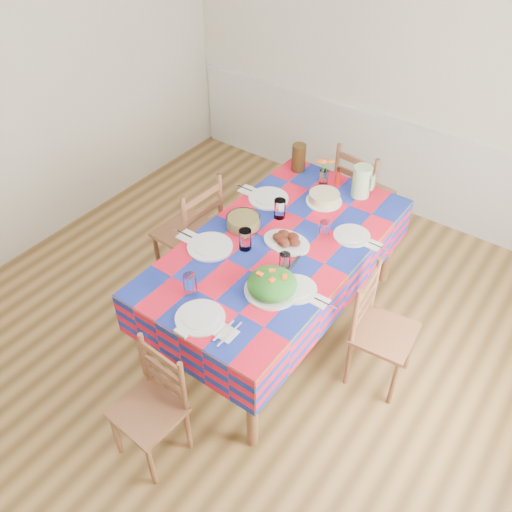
{
  "coord_description": "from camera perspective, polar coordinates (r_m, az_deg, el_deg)",
  "views": [
    {
      "loc": [
        1.72,
        -2.02,
        3.26
      ],
      "look_at": [
        0.06,
        0.27,
        0.79
      ],
      "focal_mm": 38.0,
      "sensor_mm": 36.0,
      "label": 1
    }
  ],
  "objects": [
    {
      "name": "room",
      "position": [
        3.27,
        -3.66,
        5.21
      ],
      "size": [
        4.58,
        5.08,
        2.78
      ],
      "color": "brown",
      "rests_on": "ground"
    },
    {
      "name": "wainscot",
      "position": [
        5.56,
        13.24,
        9.99
      ],
      "size": [
        4.41,
        0.06,
        0.92
      ],
      "color": "white",
      "rests_on": "room"
    },
    {
      "name": "dining_table",
      "position": [
        3.88,
        2.33,
        0.32
      ],
      "size": [
        1.13,
        2.11,
        0.82
      ],
      "color": "brown",
      "rests_on": "room"
    },
    {
      "name": "setting_near_head",
      "position": [
        3.35,
        -6.19,
        -5.22
      ],
      "size": [
        0.5,
        0.33,
        0.15
      ],
      "color": "white",
      "rests_on": "dining_table"
    },
    {
      "name": "setting_left_near",
      "position": [
        3.77,
        -3.62,
        1.31
      ],
      "size": [
        0.59,
        0.35,
        0.15
      ],
      "rotation": [
        0.0,
        0.0,
        1.57
      ],
      "color": "white",
      "rests_on": "dining_table"
    },
    {
      "name": "setting_left_far",
      "position": [
        4.17,
        1.66,
        5.75
      ],
      "size": [
        0.57,
        0.34,
        0.15
      ],
      "rotation": [
        0.0,
        0.0,
        1.57
      ],
      "color": "white",
      "rests_on": "dining_table"
    },
    {
      "name": "setting_right_near",
      "position": [
        3.51,
        3.89,
        -2.46
      ],
      "size": [
        0.51,
        0.29,
        0.13
      ],
      "rotation": [
        0.0,
        0.0,
        -1.57
      ],
      "color": "white",
      "rests_on": "dining_table"
    },
    {
      "name": "setting_right_far",
      "position": [
        3.91,
        9.1,
        2.36
      ],
      "size": [
        0.5,
        0.29,
        0.13
      ],
      "rotation": [
        0.0,
        0.0,
        -1.57
      ],
      "color": "white",
      "rests_on": "dining_table"
    },
    {
      "name": "meat_platter",
      "position": [
        3.81,
        3.25,
        1.67
      ],
      "size": [
        0.35,
        0.25,
        0.07
      ],
      "color": "white",
      "rests_on": "dining_table"
    },
    {
      "name": "salad_platter",
      "position": [
        3.43,
        1.69,
        -3.0
      ],
      "size": [
        0.36,
        0.36,
        0.15
      ],
      "color": "white",
      "rests_on": "dining_table"
    },
    {
      "name": "pasta_bowl",
      "position": [
        3.94,
        -1.35,
        3.61
      ],
      "size": [
        0.25,
        0.25,
        0.09
      ],
      "color": "white",
      "rests_on": "dining_table"
    },
    {
      "name": "cake",
      "position": [
        4.23,
        7.19,
        6.1
      ],
      "size": [
        0.28,
        0.28,
        0.08
      ],
      "color": "white",
      "rests_on": "dining_table"
    },
    {
      "name": "serving_utensils",
      "position": [
        3.66,
        3.45,
        -0.74
      ],
      "size": [
        0.16,
        0.37,
        0.01
      ],
      "color": "black",
      "rests_on": "dining_table"
    },
    {
      "name": "flower_vase",
      "position": [
        4.42,
        7.16,
        8.64
      ],
      "size": [
        0.15,
        0.12,
        0.23
      ],
      "color": "white",
      "rests_on": "dining_table"
    },
    {
      "name": "hot_sauce",
      "position": [
        4.43,
        8.62,
        8.31
      ],
      "size": [
        0.04,
        0.04,
        0.15
      ],
      "primitive_type": "cylinder",
      "color": "red",
      "rests_on": "dining_table"
    },
    {
      "name": "green_pitcher",
      "position": [
        4.31,
        11.07,
        7.71
      ],
      "size": [
        0.15,
        0.15,
        0.25
      ],
      "primitive_type": "cylinder",
      "color": "#A4D193",
      "rests_on": "dining_table"
    },
    {
      "name": "tea_pitcher",
      "position": [
        4.56,
        4.52,
        10.28
      ],
      "size": [
        0.12,
        0.12,
        0.23
      ],
      "primitive_type": "cylinder",
      "color": "black",
      "rests_on": "dining_table"
    },
    {
      "name": "name_card",
      "position": [
        3.24,
        -7.92,
        -8.05
      ],
      "size": [
        0.09,
        0.03,
        0.02
      ],
      "primitive_type": "cube",
      "color": "white",
      "rests_on": "dining_table"
    },
    {
      "name": "chair_near",
      "position": [
        3.45,
        -10.84,
        -15.38
      ],
      "size": [
        0.4,
        0.39,
        0.86
      ],
      "rotation": [
        0.0,
        0.0,
        -0.06
      ],
      "color": "brown",
      "rests_on": "room"
    },
    {
      "name": "chair_far",
      "position": [
        4.97,
        10.91,
        6.34
      ],
      "size": [
        0.48,
        0.46,
        0.99
      ],
      "rotation": [
        0.0,
        0.0,
        3.04
      ],
      "color": "brown",
      "rests_on": "room"
    },
    {
      "name": "chair_left",
      "position": [
        4.43,
        -6.77,
        2.38
      ],
      "size": [
        0.46,
        0.48,
        1.04
      ],
      "rotation": [
        0.0,
        0.0,
        -1.62
      ],
      "color": "brown",
      "rests_on": "room"
    },
    {
      "name": "chair_right",
      "position": [
        3.81,
        12.81,
        -7.73
      ],
      "size": [
        0.42,
        0.44,
        0.92
      ],
      "rotation": [
        0.0,
        0.0,
        1.67
      ],
      "color": "brown",
      "rests_on": "room"
    }
  ]
}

